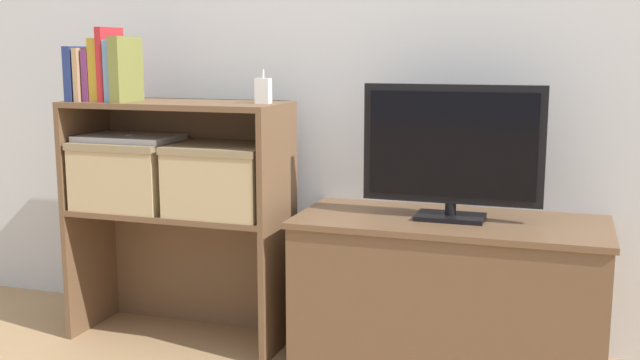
% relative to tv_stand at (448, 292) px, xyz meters
% --- Properties ---
extents(wall_back, '(10.00, 0.05, 2.40)m').
position_rel_tv_stand_xyz_m(wall_back, '(-0.43, 0.25, 0.95)').
color(wall_back, silver).
rests_on(wall_back, ground_plane).
extents(tv_stand, '(1.01, 0.45, 0.50)m').
position_rel_tv_stand_xyz_m(tv_stand, '(0.00, 0.00, 0.00)').
color(tv_stand, brown).
rests_on(tv_stand, ground_plane).
extents(tv, '(0.58, 0.14, 0.44)m').
position_rel_tv_stand_xyz_m(tv, '(-0.00, -0.00, 0.48)').
color(tv, black).
rests_on(tv, tv_stand).
extents(bookshelf_lower_tier, '(0.78, 0.33, 0.48)m').
position_rel_tv_stand_xyz_m(bookshelf_lower_tier, '(-0.96, 0.01, 0.05)').
color(bookshelf_lower_tier, brown).
rests_on(bookshelf_lower_tier, ground_plane).
extents(bookshelf_upper_tier, '(0.78, 0.33, 0.39)m').
position_rel_tv_stand_xyz_m(bookshelf_upper_tier, '(-0.96, 0.01, 0.48)').
color(bookshelf_upper_tier, brown).
rests_on(bookshelf_upper_tier, bookshelf_lower_tier).
extents(book_navy, '(0.03, 0.16, 0.19)m').
position_rel_tv_stand_xyz_m(book_navy, '(-1.31, -0.11, 0.71)').
color(book_navy, navy).
rests_on(book_navy, bookshelf_upper_tier).
extents(book_tan, '(0.02, 0.16, 0.19)m').
position_rel_tv_stand_xyz_m(book_tan, '(-1.28, -0.11, 0.71)').
color(book_tan, tan).
rests_on(book_tan, bookshelf_upper_tier).
extents(book_plum, '(0.02, 0.13, 0.18)m').
position_rel_tv_stand_xyz_m(book_plum, '(-1.25, -0.11, 0.71)').
color(book_plum, '#6B2D66').
rests_on(book_plum, bookshelf_upper_tier).
extents(book_mustard, '(0.03, 0.12, 0.22)m').
position_rel_tv_stand_xyz_m(book_mustard, '(-1.22, -0.11, 0.73)').
color(book_mustard, gold).
rests_on(book_mustard, bookshelf_upper_tier).
extents(book_crimson, '(0.02, 0.14, 0.26)m').
position_rel_tv_stand_xyz_m(book_crimson, '(-1.18, -0.11, 0.74)').
color(book_crimson, '#B22328').
rests_on(book_crimson, bookshelf_upper_tier).
extents(book_skyblue, '(0.02, 0.14, 0.21)m').
position_rel_tv_stand_xyz_m(book_skyblue, '(-1.16, -0.11, 0.72)').
color(book_skyblue, '#709ECC').
rests_on(book_skyblue, bookshelf_upper_tier).
extents(book_olive, '(0.04, 0.16, 0.23)m').
position_rel_tv_stand_xyz_m(book_olive, '(-1.12, -0.11, 0.73)').
color(book_olive, olive).
rests_on(book_olive, bookshelf_upper_tier).
extents(baby_monitor, '(0.05, 0.03, 0.12)m').
position_rel_tv_stand_xyz_m(baby_monitor, '(-0.63, -0.05, 0.66)').
color(baby_monitor, white).
rests_on(baby_monitor, bookshelf_upper_tier).
extents(storage_basket_left, '(0.35, 0.30, 0.24)m').
position_rel_tv_stand_xyz_m(storage_basket_left, '(-1.15, -0.07, 0.36)').
color(storage_basket_left, tan).
rests_on(storage_basket_left, bookshelf_lower_tier).
extents(storage_basket_right, '(0.35, 0.30, 0.24)m').
position_rel_tv_stand_xyz_m(storage_basket_right, '(-0.78, -0.07, 0.36)').
color(storage_basket_right, tan).
rests_on(storage_basket_right, bookshelf_lower_tier).
extents(laptop, '(0.35, 0.22, 0.02)m').
position_rel_tv_stand_xyz_m(laptop, '(-1.15, -0.07, 0.48)').
color(laptop, '#BCBCC1').
rests_on(laptop, storage_basket_left).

